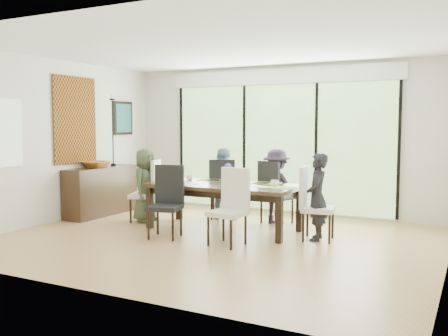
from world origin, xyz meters
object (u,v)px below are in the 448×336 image
at_px(chair_near_right, 227,207).
at_px(person_far_left, 222,183).
at_px(vase, 228,180).
at_px(chair_left_end, 144,190).
at_px(person_left_end, 145,185).
at_px(person_far_right, 277,187).
at_px(chair_near_left, 165,202).
at_px(bowl, 97,164).
at_px(cup_c, 275,183).
at_px(chair_far_right, 277,192).
at_px(chair_right_end, 318,203).
at_px(person_right_end, 317,197).
at_px(table_top, 224,186).
at_px(cup_b, 229,182).
at_px(chair_far_left, 223,188).
at_px(sideboard, 101,191).
at_px(laptop, 173,181).
at_px(cup_a, 190,178).

height_order(chair_near_right, person_far_left, person_far_left).
relative_size(chair_near_right, vase, 9.17).
relative_size(chair_left_end, person_far_left, 0.85).
xyz_separation_m(person_left_end, person_far_right, (2.03, 0.83, 0.00)).
distance_m(chair_near_left, vase, 1.10).
bearing_deg(bowl, cup_c, 1.00).
bearing_deg(chair_far_right, chair_right_end, 157.65).
relative_size(chair_far_right, person_right_end, 0.85).
bearing_deg(bowl, vase, 0.19).
xyz_separation_m(table_top, chair_left_end, (-1.50, 0.00, -0.16)).
distance_m(chair_near_right, cup_b, 0.88).
distance_m(chair_far_left, cup_c, 1.48).
relative_size(table_top, person_right_end, 1.86).
distance_m(chair_right_end, sideboard, 4.06).
bearing_deg(cup_b, laptop, 180.00).
relative_size(person_left_end, sideboard, 0.80).
distance_m(vase, cup_c, 0.75).
distance_m(table_top, chair_far_left, 0.98).
bearing_deg(chair_far_left, chair_near_right, 95.75).
xyz_separation_m(person_far_right, cup_c, (0.25, -0.73, 0.15)).
relative_size(chair_far_right, chair_near_left, 1.00).
relative_size(chair_near_right, cup_a, 8.87).
distance_m(person_far_left, laptop, 1.02).
bearing_deg(cup_c, cup_b, -162.90).
relative_size(chair_right_end, vase, 9.17).
height_order(person_far_left, cup_c, person_far_left).
distance_m(chair_left_end, chair_far_left, 1.35).
bearing_deg(sideboard, chair_left_end, -7.65).
bearing_deg(vase, table_top, -135.00).
bearing_deg(chair_near_left, vase, 45.45).
height_order(chair_near_right, vase, chair_near_right).
bearing_deg(person_far_left, cup_b, 112.64).
bearing_deg(chair_near_right, person_left_end, 163.17).
bearing_deg(laptop, chair_left_end, 142.67).
bearing_deg(chair_right_end, vase, 79.81).
xyz_separation_m(chair_far_right, person_far_right, (0.00, -0.02, 0.09)).
distance_m(chair_near_right, cup_c, 1.04).
bearing_deg(cup_a, vase, -7.59).
height_order(chair_far_right, person_right_end, person_right_end).
height_order(table_top, bowl, bowl).
bearing_deg(cup_a, person_right_end, -3.94).
bearing_deg(chair_near_right, bowl, 170.27).
bearing_deg(bowl, person_far_left, 20.57).
distance_m(chair_near_left, cup_b, 1.03).
distance_m(chair_left_end, cup_a, 0.85).
height_order(sideboard, bowl, bowl).
height_order(person_left_end, person_far_left, same).
distance_m(cup_c, sideboard, 3.37).
relative_size(chair_far_right, chair_near_right, 1.00).
xyz_separation_m(person_right_end, person_far_left, (-1.93, 0.83, 0.00)).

